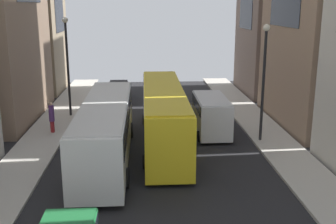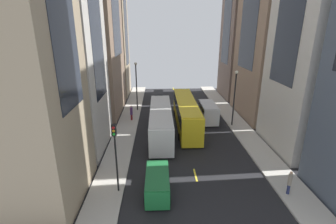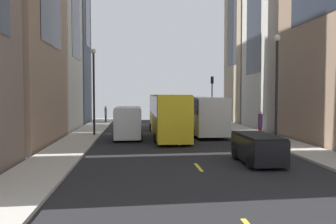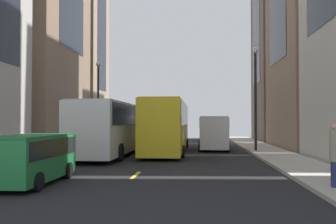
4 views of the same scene
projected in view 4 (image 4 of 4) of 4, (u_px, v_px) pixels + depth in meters
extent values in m
plane|color=black|center=(164.00, 151.00, 27.92)|extent=(41.83, 41.83, 0.00)
cube|color=#B2ADA3|center=(66.00, 149.00, 28.53)|extent=(2.77, 44.00, 0.15)
cube|color=#B2ADA3|center=(266.00, 150.00, 27.31)|extent=(2.77, 44.00, 0.15)
cube|color=yellow|center=(136.00, 175.00, 15.36)|extent=(0.16, 2.00, 0.01)
cube|color=yellow|center=(158.00, 156.00, 23.74)|extent=(0.16, 2.00, 0.01)
cube|color=yellow|center=(168.00, 147.00, 32.11)|extent=(0.16, 2.00, 0.01)
cube|color=yellow|center=(174.00, 141.00, 40.48)|extent=(0.16, 2.00, 0.01)
cube|color=yellow|center=(178.00, 138.00, 48.85)|extent=(0.16, 2.00, 0.01)
cube|color=tan|center=(69.00, 31.00, 45.77)|extent=(8.23, 7.32, 26.49)
cube|color=#1E232D|center=(69.00, 31.00, 45.77)|extent=(8.31, 4.03, 14.57)
cube|color=#7A665B|center=(295.00, 14.00, 41.54)|extent=(8.46, 8.80, 28.21)
cube|color=#1E232D|center=(295.00, 14.00, 41.54)|extent=(8.55, 4.84, 15.52)
cube|color=silver|center=(114.00, 128.00, 24.69)|extent=(2.55, 12.84, 3.00)
cube|color=black|center=(114.00, 115.00, 24.71)|extent=(2.60, 11.82, 1.20)
cube|color=beige|center=(114.00, 105.00, 24.72)|extent=(2.45, 12.33, 0.08)
cylinder|color=black|center=(110.00, 143.00, 28.72)|extent=(0.46, 1.00, 1.00)
cylinder|color=black|center=(141.00, 144.00, 28.53)|extent=(0.46, 1.00, 1.00)
cylinder|color=black|center=(77.00, 152.00, 20.78)|extent=(0.46, 1.00, 1.00)
cylinder|color=black|center=(118.00, 152.00, 20.60)|extent=(0.46, 1.00, 1.00)
cube|color=yellow|center=(168.00, 126.00, 27.07)|extent=(2.45, 13.79, 3.30)
cube|color=black|center=(168.00, 114.00, 27.09)|extent=(2.50, 12.69, 1.48)
cube|color=gold|center=(168.00, 103.00, 27.11)|extent=(2.35, 13.24, 0.08)
cylinder|color=black|center=(159.00, 143.00, 31.39)|extent=(0.44, 0.76, 0.76)
cylinder|color=black|center=(186.00, 143.00, 31.21)|extent=(0.44, 0.76, 0.76)
cylinder|color=black|center=(144.00, 151.00, 22.87)|extent=(0.44, 0.76, 0.76)
cylinder|color=black|center=(181.00, 151.00, 22.69)|extent=(0.44, 0.76, 0.76)
cube|color=white|center=(213.00, 133.00, 28.50)|extent=(2.05, 5.07, 2.30)
cube|color=black|center=(213.00, 123.00, 28.52)|extent=(2.09, 4.67, 0.69)
cube|color=silver|center=(213.00, 117.00, 28.53)|extent=(1.97, 4.87, 0.08)
cylinder|color=black|center=(201.00, 144.00, 30.12)|extent=(0.37, 0.72, 0.72)
cylinder|color=black|center=(224.00, 144.00, 29.97)|extent=(0.37, 0.72, 0.72)
cylinder|color=black|center=(201.00, 147.00, 26.99)|extent=(0.37, 0.72, 0.72)
cylinder|color=black|center=(227.00, 147.00, 26.83)|extent=(0.37, 0.72, 0.72)
cube|color=#1E7238|center=(30.00, 158.00, 13.29)|extent=(1.82, 4.45, 1.49)
cube|color=black|center=(30.00, 147.00, 13.30)|extent=(1.86, 4.10, 0.62)
cube|color=#1A612F|center=(30.00, 136.00, 13.31)|extent=(1.75, 4.27, 0.08)
cylinder|color=black|center=(25.00, 170.00, 14.72)|extent=(0.33, 0.62, 0.62)
cylinder|color=black|center=(66.00, 170.00, 14.59)|extent=(0.33, 0.62, 0.62)
cylinder|color=black|center=(36.00, 182.00, 11.83)|extent=(0.33, 0.62, 0.62)
cube|color=black|center=(144.00, 134.00, 40.05)|extent=(1.71, 4.10, 1.28)
cube|color=black|center=(144.00, 131.00, 40.06)|extent=(1.75, 3.78, 0.54)
cube|color=black|center=(144.00, 128.00, 40.07)|extent=(1.64, 3.94, 0.08)
cylinder|color=black|center=(138.00, 138.00, 41.37)|extent=(0.31, 0.62, 0.62)
cylinder|color=black|center=(152.00, 138.00, 41.24)|extent=(0.31, 0.62, 0.62)
cylinder|color=black|center=(135.00, 139.00, 38.83)|extent=(0.31, 0.62, 0.62)
cylinder|color=black|center=(150.00, 139.00, 38.71)|extent=(0.31, 0.62, 0.62)
cylinder|color=navy|center=(335.00, 174.00, 11.76)|extent=(0.23, 0.23, 0.81)
cylinder|color=gray|center=(334.00, 146.00, 11.78)|extent=(0.30, 0.30, 0.99)
sphere|color=tan|center=(334.00, 127.00, 11.80)|extent=(0.21, 0.21, 0.21)
cylinder|color=maroon|center=(77.00, 142.00, 29.89)|extent=(0.28, 0.28, 0.79)
cylinder|color=#593372|center=(77.00, 130.00, 29.92)|extent=(0.37, 0.37, 1.08)
sphere|color=beige|center=(77.00, 122.00, 29.93)|extent=(0.23, 0.23, 0.23)
cylinder|color=black|center=(98.00, 105.00, 34.41)|extent=(0.18, 0.18, 7.18)
sphere|color=silver|center=(98.00, 64.00, 34.50)|extent=(0.44, 0.44, 0.44)
cylinder|color=black|center=(256.00, 101.00, 26.43)|extent=(0.18, 0.18, 6.94)
sphere|color=silver|center=(255.00, 50.00, 26.51)|extent=(0.44, 0.44, 0.44)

